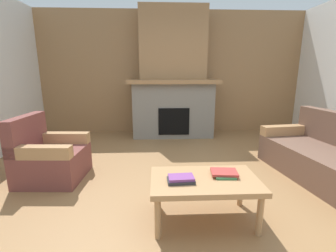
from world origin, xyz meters
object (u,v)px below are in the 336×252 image
armchair (49,157)px  coffee_table (205,184)px  couch (330,159)px  fireplace (173,82)px

armchair → coffee_table: armchair is taller
couch → coffee_table: bearing=-156.5°
couch → coffee_table: couch is taller
fireplace → couch: (1.90, -2.38, -0.88)m
fireplace → coffee_table: bearing=-88.3°
fireplace → armchair: bearing=-129.2°
couch → fireplace: bearing=128.6°
coffee_table → fireplace: bearing=91.7°
armchair → coffee_table: 2.11m
fireplace → coffee_table: (0.09, -3.17, -0.79)m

